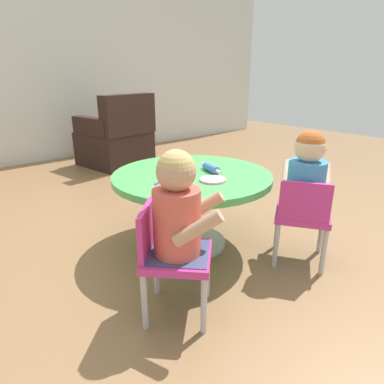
{
  "coord_description": "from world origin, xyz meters",
  "views": [
    {
      "loc": [
        -1.32,
        -1.53,
        1.09
      ],
      "look_at": [
        0.0,
        0.0,
        0.37
      ],
      "focal_mm": 31.7,
      "sensor_mm": 36.0,
      "label": 1
    }
  ],
  "objects_px": {
    "child_chair_left": "(170,254)",
    "child_chair_right": "(302,215)",
    "armchair_dark": "(117,140)",
    "rolling_pin": "(211,168)",
    "craft_scissors": "(178,158)",
    "seated_child_right": "(307,176)",
    "craft_table": "(192,189)",
    "seated_child_left": "(178,208)"
  },
  "relations": [
    {
      "from": "craft_table",
      "to": "child_chair_right",
      "type": "distance_m",
      "value": 0.68
    },
    {
      "from": "seated_child_right",
      "to": "child_chair_left",
      "type": "bearing_deg",
      "value": 171.86
    },
    {
      "from": "rolling_pin",
      "to": "armchair_dark",
      "type": "bearing_deg",
      "value": 76.2
    },
    {
      "from": "rolling_pin",
      "to": "child_chair_left",
      "type": "bearing_deg",
      "value": -148.28
    },
    {
      "from": "seated_child_right",
      "to": "craft_table",
      "type": "bearing_deg",
      "value": 122.94
    },
    {
      "from": "child_chair_left",
      "to": "craft_scissors",
      "type": "bearing_deg",
      "value": 49.23
    },
    {
      "from": "child_chair_left",
      "to": "rolling_pin",
      "type": "height_order",
      "value": "rolling_pin"
    },
    {
      "from": "seated_child_left",
      "to": "child_chair_right",
      "type": "bearing_deg",
      "value": -8.23
    },
    {
      "from": "child_chair_left",
      "to": "child_chair_right",
      "type": "xyz_separation_m",
      "value": [
        0.85,
        -0.15,
        0.0
      ]
    },
    {
      "from": "seated_child_left",
      "to": "seated_child_right",
      "type": "relative_size",
      "value": 1.0
    },
    {
      "from": "child_chair_left",
      "to": "seated_child_right",
      "type": "relative_size",
      "value": 1.05
    },
    {
      "from": "child_chair_left",
      "to": "craft_scissors",
      "type": "xyz_separation_m",
      "value": [
        0.68,
        0.79,
        0.19
      ]
    },
    {
      "from": "armchair_dark",
      "to": "rolling_pin",
      "type": "height_order",
      "value": "armchair_dark"
    },
    {
      "from": "child_chair_left",
      "to": "child_chair_right",
      "type": "distance_m",
      "value": 0.86
    },
    {
      "from": "craft_table",
      "to": "craft_scissors",
      "type": "bearing_deg",
      "value": 64.31
    },
    {
      "from": "seated_child_right",
      "to": "rolling_pin",
      "type": "distance_m",
      "value": 0.57
    },
    {
      "from": "rolling_pin",
      "to": "craft_scissors",
      "type": "height_order",
      "value": "rolling_pin"
    },
    {
      "from": "craft_table",
      "to": "armchair_dark",
      "type": "distance_m",
      "value": 2.25
    },
    {
      "from": "child_chair_left",
      "to": "child_chair_right",
      "type": "bearing_deg",
      "value": -9.88
    },
    {
      "from": "rolling_pin",
      "to": "craft_scissors",
      "type": "distance_m",
      "value": 0.41
    },
    {
      "from": "craft_table",
      "to": "child_chair_left",
      "type": "distance_m",
      "value": 0.68
    },
    {
      "from": "rolling_pin",
      "to": "craft_scissors",
      "type": "relative_size",
      "value": 1.6
    },
    {
      "from": "seated_child_right",
      "to": "armchair_dark",
      "type": "relative_size",
      "value": 0.6
    },
    {
      "from": "child_chair_left",
      "to": "rolling_pin",
      "type": "distance_m",
      "value": 0.76
    },
    {
      "from": "child_chair_right",
      "to": "seated_child_right",
      "type": "bearing_deg",
      "value": 32.5
    },
    {
      "from": "seated_child_right",
      "to": "rolling_pin",
      "type": "xyz_separation_m",
      "value": [
        -0.26,
        0.51,
        -0.02
      ]
    },
    {
      "from": "craft_table",
      "to": "armchair_dark",
      "type": "xyz_separation_m",
      "value": [
        0.65,
        2.15,
        -0.08
      ]
    },
    {
      "from": "craft_table",
      "to": "rolling_pin",
      "type": "bearing_deg",
      "value": -26.49
    },
    {
      "from": "rolling_pin",
      "to": "seated_child_right",
      "type": "bearing_deg",
      "value": -63.39
    },
    {
      "from": "child_chair_right",
      "to": "rolling_pin",
      "type": "bearing_deg",
      "value": 112.67
    },
    {
      "from": "seated_child_left",
      "to": "rolling_pin",
      "type": "relative_size",
      "value": 2.23
    },
    {
      "from": "armchair_dark",
      "to": "rolling_pin",
      "type": "xyz_separation_m",
      "value": [
        -0.54,
        -2.2,
        0.21
      ]
    },
    {
      "from": "child_chair_left",
      "to": "seated_child_right",
      "type": "distance_m",
      "value": 0.92
    },
    {
      "from": "child_chair_left",
      "to": "child_chair_right",
      "type": "relative_size",
      "value": 1.0
    },
    {
      "from": "craft_table",
      "to": "seated_child_right",
      "type": "xyz_separation_m",
      "value": [
        0.37,
        -0.57,
        0.14
      ]
    },
    {
      "from": "child_chair_right",
      "to": "armchair_dark",
      "type": "distance_m",
      "value": 2.75
    },
    {
      "from": "seated_child_right",
      "to": "rolling_pin",
      "type": "bearing_deg",
      "value": 116.61
    },
    {
      "from": "seated_child_left",
      "to": "child_chair_right",
      "type": "height_order",
      "value": "seated_child_left"
    },
    {
      "from": "craft_table",
      "to": "craft_scissors",
      "type": "xyz_separation_m",
      "value": [
        0.17,
        0.35,
        0.11
      ]
    },
    {
      "from": "armchair_dark",
      "to": "craft_scissors",
      "type": "distance_m",
      "value": 1.87
    },
    {
      "from": "child_chair_left",
      "to": "armchair_dark",
      "type": "relative_size",
      "value": 0.63
    },
    {
      "from": "craft_table",
      "to": "rolling_pin",
      "type": "distance_m",
      "value": 0.18
    }
  ]
}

